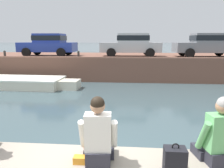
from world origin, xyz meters
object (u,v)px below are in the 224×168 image
at_px(car_leftmost_blue, 49,44).
at_px(mooring_bollard_mid, 78,54).
at_px(person_seated_middle, 218,137).
at_px(car_left_inner_silver, 131,44).
at_px(mooring_bollard_west, 5,54).
at_px(car_centre_grey, 207,44).
at_px(bottle_drink, 86,153).
at_px(boat_moored_west_cream, 20,83).
at_px(backpack_on_ledge, 175,160).
at_px(person_seated_right, 98,137).

bearing_deg(car_leftmost_blue, mooring_bollard_mid, -30.07).
bearing_deg(person_seated_middle, car_left_inner_silver, 95.48).
bearing_deg(mooring_bollard_west, car_leftmost_blue, 29.84).
bearing_deg(person_seated_middle, car_centre_grey, 72.61).
bearing_deg(bottle_drink, mooring_bollard_west, 124.82).
height_order(boat_moored_west_cream, mooring_bollard_mid, mooring_bollard_mid).
distance_m(mooring_bollard_west, person_seated_middle, 14.35).
height_order(car_leftmost_blue, backpack_on_ledge, car_leftmost_blue).
relative_size(car_left_inner_silver, person_seated_right, 4.24).
bearing_deg(person_seated_right, backpack_on_ledge, -9.68).
relative_size(car_centre_grey, bottle_drink, 20.46).
height_order(mooring_bollard_west, mooring_bollard_mid, same).
distance_m(mooring_bollard_west, bottle_drink, 13.28).
distance_m(car_left_inner_silver, car_centre_grey, 5.00).
relative_size(boat_moored_west_cream, backpack_on_ledge, 15.64).
relative_size(boat_moored_west_cream, person_seated_middle, 6.61).
distance_m(mooring_bollard_west, backpack_on_ledge, 14.18).
distance_m(boat_moored_west_cream, car_leftmost_blue, 4.13).
bearing_deg(bottle_drink, mooring_bollard_mid, 103.77).
height_order(car_centre_grey, person_seated_right, car_centre_grey).
distance_m(car_left_inner_silver, person_seated_middle, 12.33).
bearing_deg(backpack_on_ledge, car_leftmost_blue, 116.77).
relative_size(car_centre_grey, mooring_bollard_mid, 9.38).
bearing_deg(person_seated_right, car_leftmost_blue, 113.22).
relative_size(boat_moored_west_cream, bottle_drink, 31.27).
bearing_deg(backpack_on_ledge, boat_moored_west_cream, 127.00).
bearing_deg(car_centre_grey, boat_moored_west_cream, -162.58).
height_order(car_centre_grey, bottle_drink, car_centre_grey).
height_order(car_left_inner_silver, backpack_on_ledge, car_left_inner_silver).
bearing_deg(car_leftmost_blue, mooring_bollard_west, -150.16).
height_order(boat_moored_west_cream, person_seated_right, person_seated_right).
bearing_deg(mooring_bollard_mid, mooring_bollard_west, 180.00).
bearing_deg(boat_moored_west_cream, mooring_bollard_west, 133.42).
xyz_separation_m(boat_moored_west_cream, person_seated_right, (5.76, -8.82, 1.05)).
xyz_separation_m(car_leftmost_blue, person_seated_middle, (6.95, -12.23, -1.04)).
height_order(mooring_bollard_mid, backpack_on_ledge, mooring_bollard_mid).
distance_m(boat_moored_west_cream, mooring_bollard_mid, 3.89).
bearing_deg(mooring_bollard_west, car_left_inner_silver, 9.73).
xyz_separation_m(mooring_bollard_west, backpack_on_ledge, (8.78, -11.11, -0.64)).
relative_size(bottle_drink, backpack_on_ledge, 0.50).
bearing_deg(bottle_drink, person_seated_right, -15.09).
height_order(boat_moored_west_cream, bottle_drink, bottle_drink).
xyz_separation_m(person_seated_right, person_seated_middle, (1.66, 0.12, 0.00)).
height_order(mooring_bollard_west, person_seated_middle, mooring_bollard_west).
relative_size(mooring_bollard_mid, person_seated_middle, 0.46).
bearing_deg(backpack_on_ledge, car_left_inner_silver, 92.45).
height_order(mooring_bollard_mid, person_seated_middle, mooring_bollard_mid).
bearing_deg(person_seated_right, bottle_drink, 164.91).
xyz_separation_m(car_left_inner_silver, mooring_bollard_mid, (-3.34, -1.41, -0.61)).
bearing_deg(car_leftmost_blue, boat_moored_west_cream, -97.46).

